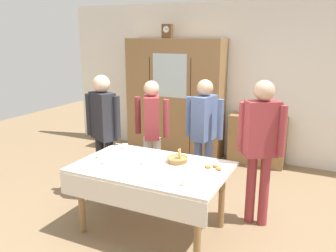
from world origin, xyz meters
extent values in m
plane|color=#846B4C|center=(0.00, 0.00, 0.00)|extent=(12.00, 12.00, 0.00)
cube|color=silver|center=(0.00, 2.65, 1.35)|extent=(6.40, 0.10, 2.70)
cylinder|color=olive|center=(-0.68, -0.58, 0.37)|extent=(0.07, 0.07, 0.73)
cylinder|color=olive|center=(0.68, -0.58, 0.37)|extent=(0.07, 0.07, 0.73)
cylinder|color=olive|center=(-0.68, 0.18, 0.37)|extent=(0.07, 0.07, 0.73)
cylinder|color=olive|center=(0.68, 0.18, 0.37)|extent=(0.07, 0.07, 0.73)
cube|color=silver|center=(0.00, -0.20, 0.75)|extent=(1.64, 1.04, 0.03)
cube|color=silver|center=(0.00, -0.72, 0.61)|extent=(1.64, 0.01, 0.24)
cube|color=olive|center=(-0.90, 2.35, 1.04)|extent=(1.78, 0.45, 2.09)
cube|color=silver|center=(-0.90, 2.13, 1.46)|extent=(0.64, 0.01, 0.75)
cube|color=black|center=(-1.29, 2.13, 0.94)|extent=(0.01, 0.01, 1.67)
cube|color=black|center=(-0.51, 2.13, 0.94)|extent=(0.01, 0.01, 1.67)
cube|color=brown|center=(-1.05, 2.35, 2.21)|extent=(0.18, 0.10, 0.24)
cylinder|color=white|center=(-1.05, 2.30, 2.23)|extent=(0.11, 0.01, 0.11)
cube|color=black|center=(-1.05, 2.30, 2.25)|extent=(0.00, 0.00, 0.04)
cube|color=black|center=(-1.03, 2.30, 2.23)|extent=(0.05, 0.00, 0.00)
cube|color=olive|center=(0.60, 2.41, 0.42)|extent=(0.93, 0.35, 0.84)
cube|color=#99332D|center=(0.60, 2.41, 0.85)|extent=(0.15, 0.20, 0.02)
cube|color=#2D5184|center=(0.60, 2.41, 0.87)|extent=(0.14, 0.18, 0.03)
cylinder|color=white|center=(-0.07, -0.22, 0.77)|extent=(0.13, 0.13, 0.01)
cylinder|color=white|center=(-0.07, -0.22, 0.80)|extent=(0.08, 0.08, 0.05)
torus|color=white|center=(-0.03, -0.22, 0.80)|extent=(0.04, 0.01, 0.04)
cylinder|color=white|center=(-0.65, -0.24, 0.77)|extent=(0.13, 0.13, 0.01)
cylinder|color=white|center=(-0.65, -0.24, 0.80)|extent=(0.08, 0.08, 0.05)
torus|color=white|center=(-0.62, -0.24, 0.80)|extent=(0.04, 0.01, 0.04)
cylinder|color=#47230F|center=(-0.65, -0.24, 0.82)|extent=(0.06, 0.06, 0.01)
cylinder|color=silver|center=(-0.48, -0.38, 0.77)|extent=(0.13, 0.13, 0.01)
cylinder|color=silver|center=(-0.48, -0.38, 0.80)|extent=(0.08, 0.08, 0.05)
torus|color=silver|center=(-0.44, -0.38, 0.80)|extent=(0.04, 0.01, 0.04)
cylinder|color=white|center=(-0.58, 0.17, 0.77)|extent=(0.13, 0.13, 0.01)
cylinder|color=white|center=(-0.58, 0.17, 0.80)|extent=(0.08, 0.08, 0.05)
torus|color=white|center=(-0.54, 0.17, 0.80)|extent=(0.04, 0.01, 0.04)
cylinder|color=#47230F|center=(-0.58, 0.17, 0.82)|extent=(0.06, 0.06, 0.01)
cylinder|color=white|center=(0.53, -0.53, 0.77)|extent=(0.13, 0.13, 0.01)
cylinder|color=white|center=(0.53, -0.53, 0.80)|extent=(0.08, 0.08, 0.05)
torus|color=white|center=(0.57, -0.53, 0.80)|extent=(0.04, 0.01, 0.04)
cylinder|color=#47230F|center=(0.53, -0.53, 0.82)|extent=(0.06, 0.06, 0.01)
cylinder|color=#9E7542|center=(0.20, 0.02, 0.79)|extent=(0.22, 0.22, 0.05)
torus|color=#9E7542|center=(0.20, 0.02, 0.81)|extent=(0.24, 0.24, 0.02)
cylinder|color=tan|center=(0.23, 0.00, 0.86)|extent=(0.02, 0.04, 0.12)
cylinder|color=tan|center=(0.23, 0.02, 0.86)|extent=(0.04, 0.03, 0.12)
cylinder|color=tan|center=(0.23, 0.03, 0.86)|extent=(0.03, 0.04, 0.12)
cylinder|color=white|center=(0.64, -0.04, 0.77)|extent=(0.28, 0.28, 0.01)
ellipsoid|color=#BC7F3D|center=(0.70, -0.04, 0.79)|extent=(0.07, 0.05, 0.04)
ellipsoid|color=#BC7F3D|center=(0.64, 0.02, 0.79)|extent=(0.07, 0.05, 0.04)
ellipsoid|color=#BC7F3D|center=(0.58, -0.03, 0.79)|extent=(0.07, 0.05, 0.04)
cube|color=silver|center=(-0.31, -0.37, 0.77)|extent=(0.10, 0.01, 0.00)
ellipsoid|color=silver|center=(-0.25, -0.37, 0.77)|extent=(0.03, 0.02, 0.01)
cube|color=silver|center=(-0.54, -0.54, 0.77)|extent=(0.10, 0.01, 0.00)
ellipsoid|color=silver|center=(-0.48, -0.54, 0.77)|extent=(0.03, 0.02, 0.01)
cylinder|color=slate|center=(0.11, 0.92, 0.39)|extent=(0.11, 0.11, 0.78)
cylinder|color=slate|center=(0.26, 0.92, 0.39)|extent=(0.11, 0.11, 0.78)
cube|color=slate|center=(0.18, 0.92, 1.08)|extent=(0.26, 0.39, 0.59)
sphere|color=tan|center=(0.18, 0.92, 1.48)|extent=(0.21, 0.21, 0.21)
cylinder|color=slate|center=(-0.04, 0.92, 1.08)|extent=(0.08, 0.08, 0.53)
cylinder|color=slate|center=(0.40, 0.92, 1.08)|extent=(0.08, 0.08, 0.53)
cylinder|color=#933338|center=(0.94, 0.45, 0.41)|extent=(0.11, 0.11, 0.83)
cylinder|color=#933338|center=(1.09, 0.45, 0.41)|extent=(0.11, 0.11, 0.83)
cube|color=#933338|center=(1.02, 0.45, 1.14)|extent=(0.41, 0.36, 0.62)
sphere|color=tan|center=(1.02, 0.45, 1.56)|extent=(0.22, 0.22, 0.22)
cylinder|color=#933338|center=(0.80, 0.45, 1.14)|extent=(0.08, 0.08, 0.56)
cylinder|color=#933338|center=(1.24, 0.45, 1.14)|extent=(0.08, 0.08, 0.56)
cylinder|color=silver|center=(-0.59, 0.76, 0.38)|extent=(0.11, 0.11, 0.77)
cylinder|color=silver|center=(-0.44, 0.76, 0.38)|extent=(0.11, 0.11, 0.77)
cube|color=#933338|center=(-0.52, 0.76, 1.05)|extent=(0.35, 0.41, 0.57)
sphere|color=#DBB293|center=(-0.52, 0.76, 1.44)|extent=(0.21, 0.21, 0.21)
cylinder|color=#933338|center=(-0.74, 0.76, 1.05)|extent=(0.08, 0.08, 0.52)
cylinder|color=#933338|center=(-0.30, 0.76, 1.05)|extent=(0.08, 0.08, 0.52)
cylinder|color=#232328|center=(-1.04, 0.27, 0.41)|extent=(0.11, 0.11, 0.82)
cylinder|color=#232328|center=(-0.89, 0.27, 0.41)|extent=(0.11, 0.11, 0.82)
cube|color=#232328|center=(-0.97, 0.27, 1.12)|extent=(0.41, 0.34, 0.61)
sphere|color=#DBB293|center=(-0.97, 0.27, 1.54)|extent=(0.22, 0.22, 0.22)
cylinder|color=#232328|center=(-1.19, 0.27, 1.12)|extent=(0.08, 0.08, 0.55)
cylinder|color=#232328|center=(-0.75, 0.27, 1.12)|extent=(0.08, 0.08, 0.55)
camera|label=1|loc=(1.69, -3.31, 2.12)|focal=37.26mm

